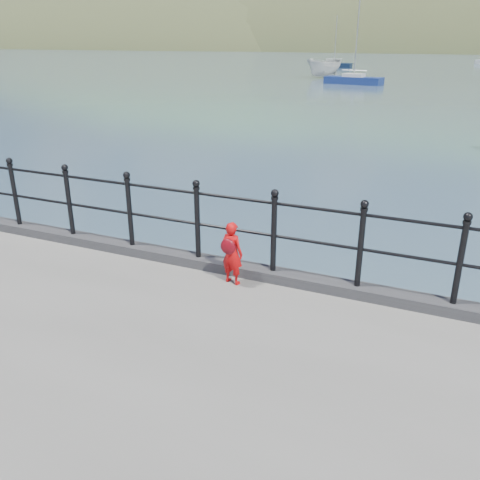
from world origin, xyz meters
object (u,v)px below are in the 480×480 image
at_px(railing, 234,220).
at_px(launch_white, 324,68).
at_px(child, 232,252).
at_px(sailboat_left, 334,65).
at_px(sailboat_port, 353,81).

xyz_separation_m(railing, launch_white, (-12.70, 52.63, -0.76)).
xyz_separation_m(railing, child, (0.11, -0.33, -0.36)).
bearing_deg(sailboat_left, sailboat_port, -70.94).
xyz_separation_m(child, sailboat_left, (-16.72, 73.36, -1.13)).
distance_m(railing, child, 0.50).
bearing_deg(launch_white, railing, -54.31).
relative_size(launch_white, sailboat_port, 0.68).
relative_size(sailboat_port, sailboat_left, 1.08).
bearing_deg(child, launch_white, -65.48).
height_order(launch_white, sailboat_left, sailboat_left).
bearing_deg(railing, sailboat_port, 99.77).
distance_m(child, launch_white, 54.49).
distance_m(launch_white, sailboat_left, 20.78).
relative_size(child, sailboat_port, 0.11).
bearing_deg(sailboat_port, child, -70.83).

